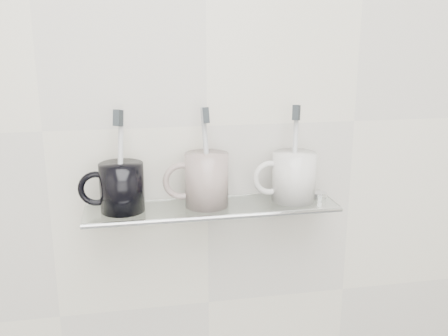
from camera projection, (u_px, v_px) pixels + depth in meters
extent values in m
plane|color=beige|center=(207.00, 126.00, 1.01)|extent=(2.50, 0.00, 2.50)
cube|color=silver|center=(212.00, 208.00, 0.99)|extent=(0.50, 0.12, 0.01)
cylinder|color=silver|center=(217.00, 217.00, 0.94)|extent=(0.50, 0.01, 0.01)
cylinder|color=silver|center=(106.00, 212.00, 1.00)|extent=(0.02, 0.03, 0.02)
cylinder|color=silver|center=(305.00, 199.00, 1.08)|extent=(0.02, 0.03, 0.02)
cylinder|color=black|center=(122.00, 187.00, 0.95)|extent=(0.11, 0.11, 0.09)
torus|color=black|center=(96.00, 189.00, 0.95)|extent=(0.07, 0.01, 0.07)
cylinder|color=silver|center=(120.00, 160.00, 0.94)|extent=(0.03, 0.05, 0.19)
cube|color=#272D31|center=(118.00, 118.00, 0.92)|extent=(0.02, 0.03, 0.03)
cylinder|color=silver|center=(207.00, 180.00, 0.98)|extent=(0.10, 0.10, 0.11)
torus|color=silver|center=(182.00, 181.00, 0.97)|extent=(0.08, 0.01, 0.08)
cylinder|color=#A4A6A8|center=(206.00, 156.00, 0.97)|extent=(0.02, 0.05, 0.19)
cube|color=#272D31|center=(206.00, 115.00, 0.95)|extent=(0.02, 0.03, 0.03)
cylinder|color=white|center=(294.00, 177.00, 1.01)|extent=(0.12, 0.12, 0.10)
torus|color=white|center=(270.00, 178.00, 1.01)|extent=(0.07, 0.01, 0.07)
cylinder|color=#BEBEBE|center=(295.00, 152.00, 1.00)|extent=(0.02, 0.04, 0.19)
cube|color=#272D31|center=(296.00, 113.00, 0.98)|extent=(0.02, 0.03, 0.03)
cylinder|color=silver|center=(319.00, 195.00, 1.04)|extent=(0.03, 0.03, 0.01)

